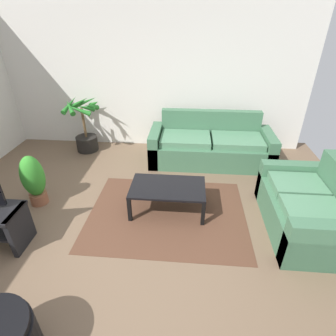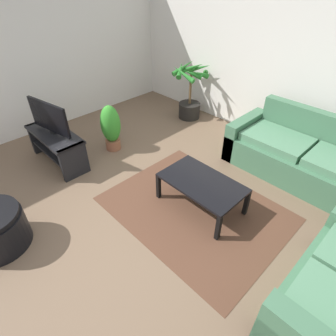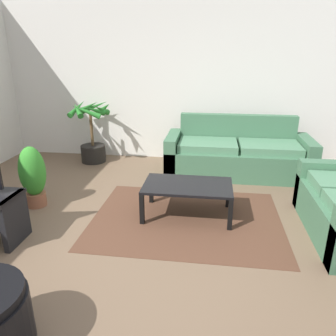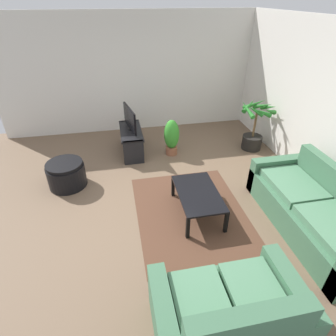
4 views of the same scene
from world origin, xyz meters
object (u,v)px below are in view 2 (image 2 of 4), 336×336
object	(u,v)px
tv	(49,117)
tv_stand	(56,144)
coffee_table	(202,184)
couch_main	(307,160)
potted_palm	(190,95)
potted_plant_small	(111,127)

from	to	relation	value
tv	tv_stand	bearing A→B (deg)	-79.15
tv	coffee_table	world-z (taller)	tv
couch_main	potted_palm	size ratio (longest dim) A/B	2.06
tv_stand	tv	bearing A→B (deg)	100.85
coffee_table	tv_stand	bearing A→B (deg)	-159.12
coffee_table	potted_palm	size ratio (longest dim) A/B	0.95
tv_stand	potted_palm	size ratio (longest dim) A/B	1.01
tv_stand	potted_palm	bearing A→B (deg)	82.07
couch_main	potted_plant_small	xyz separation A→B (m)	(-2.61, -1.55, 0.11)
potted_palm	potted_plant_small	world-z (taller)	potted_palm
couch_main	tv_stand	world-z (taller)	couch_main
coffee_table	potted_palm	world-z (taller)	potted_palm
potted_palm	potted_plant_small	size ratio (longest dim) A/B	1.39
tv_stand	potted_palm	distance (m)	2.69
potted_plant_small	potted_palm	bearing A→B (deg)	86.72
potted_palm	coffee_table	bearing A→B (deg)	-44.75
tv	potted_palm	world-z (taller)	potted_palm
tv_stand	coffee_table	size ratio (longest dim) A/B	1.06
potted_plant_small	couch_main	bearing A→B (deg)	30.72
couch_main	tv_stand	xyz separation A→B (m)	(-2.87, -2.38, 0.03)
tv	coffee_table	xyz separation A→B (m)	(2.20, 0.84, -0.43)
tv	potted_plant_small	xyz separation A→B (m)	(0.27, 0.83, -0.37)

